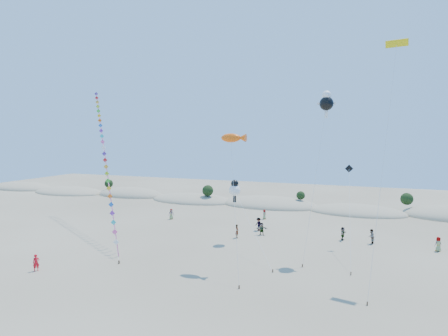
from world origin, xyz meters
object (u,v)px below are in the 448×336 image
kite_train (104,152)px  parafoil_kite (396,50)px  flyer_foreground (36,263)px  fish_kite (234,138)px

kite_train → parafoil_kite: parafoil_kite is taller
kite_train → flyer_foreground: 20.45m
fish_kite → parafoil_kite: parafoil_kite is taller
flyer_foreground → parafoil_kite: bearing=-35.0°
flyer_foreground → fish_kite: bearing=-27.4°
kite_train → flyer_foreground: size_ratio=14.06×
kite_train → flyer_foreground: (5.03, -17.01, -10.19)m
parafoil_kite → flyer_foreground: 40.24m
flyer_foreground → kite_train: bearing=51.3°
kite_train → flyer_foreground: bearing=-73.5°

